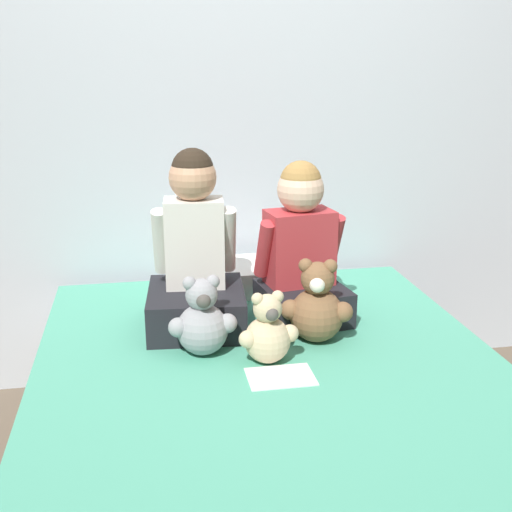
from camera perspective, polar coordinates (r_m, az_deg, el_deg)
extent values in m
plane|color=brown|center=(2.38, 1.52, -21.10)|extent=(14.00, 14.00, 0.00)
cube|color=silver|center=(2.90, -2.58, 12.73)|extent=(8.00, 0.06, 2.50)
cube|color=#997F60|center=(2.31, 1.55, -18.68)|extent=(1.56, 1.89, 0.25)
cube|color=white|center=(2.17, 1.60, -13.47)|extent=(1.53, 1.85, 0.24)
cube|color=#4CA384|center=(2.11, 1.63, -10.33)|extent=(1.54, 1.87, 0.03)
cube|color=black|center=(2.38, -5.31, -4.66)|extent=(0.38, 0.39, 0.15)
cube|color=silver|center=(2.36, -5.48, 1.18)|extent=(0.22, 0.16, 0.33)
sphere|color=tan|center=(2.30, -5.65, 6.96)|extent=(0.17, 0.17, 0.17)
sphere|color=#2D2319|center=(2.30, -5.67, 7.70)|extent=(0.15, 0.15, 0.15)
cylinder|color=silver|center=(2.36, -8.49, 1.28)|extent=(0.07, 0.15, 0.26)
cylinder|color=silver|center=(2.36, -2.48, 1.45)|extent=(0.07, 0.15, 0.26)
cube|color=black|center=(2.45, 4.19, -4.19)|extent=(0.34, 0.34, 0.13)
cube|color=#B23338|center=(2.42, 3.87, 0.77)|extent=(0.27, 0.19, 0.28)
sphere|color=beige|center=(2.37, 3.98, 5.91)|extent=(0.17, 0.17, 0.17)
sphere|color=#A37A42|center=(2.36, 4.00, 6.64)|extent=(0.15, 0.15, 0.15)
cylinder|color=#B23338|center=(2.37, 0.76, 0.62)|extent=(0.08, 0.14, 0.23)
cylinder|color=#B23338|center=(2.48, 6.86, 1.23)|extent=(0.08, 0.14, 0.23)
sphere|color=#939399|center=(2.17, -4.78, -6.50)|extent=(0.17, 0.17, 0.17)
sphere|color=#939399|center=(2.13, -4.86, -3.42)|extent=(0.11, 0.11, 0.11)
sphere|color=#4C4742|center=(2.09, -4.69, -4.00)|extent=(0.05, 0.05, 0.05)
sphere|color=#939399|center=(2.11, -5.94, -2.42)|extent=(0.05, 0.05, 0.05)
sphere|color=#939399|center=(2.12, -3.85, -2.28)|extent=(0.05, 0.05, 0.05)
sphere|color=#939399|center=(2.14, -6.94, -6.32)|extent=(0.07, 0.07, 0.07)
sphere|color=#939399|center=(2.16, -2.54, -5.99)|extent=(0.07, 0.07, 0.07)
sphere|color=brown|center=(2.27, 5.40, -5.25)|extent=(0.19, 0.19, 0.19)
sphere|color=brown|center=(2.22, 5.50, -2.00)|extent=(0.12, 0.12, 0.12)
sphere|color=white|center=(2.18, 5.46, -2.58)|extent=(0.05, 0.05, 0.05)
sphere|color=brown|center=(2.21, 4.43, -0.84)|extent=(0.05, 0.05, 0.05)
sphere|color=brown|center=(2.21, 6.63, -0.91)|extent=(0.05, 0.05, 0.05)
sphere|color=brown|center=(2.25, 3.10, -4.79)|extent=(0.07, 0.07, 0.07)
sphere|color=brown|center=(2.24, 7.71, -4.95)|extent=(0.07, 0.07, 0.07)
sphere|color=#D1B78E|center=(2.11, 1.02, -7.46)|extent=(0.15, 0.15, 0.15)
sphere|color=#D1B78E|center=(2.07, 1.03, -4.69)|extent=(0.10, 0.10, 0.10)
sphere|color=#4C4742|center=(2.04, 1.42, -5.21)|extent=(0.04, 0.04, 0.04)
sphere|color=#D1B78E|center=(2.05, 0.13, -3.84)|extent=(0.04, 0.04, 0.04)
sphere|color=#D1B78E|center=(2.07, 1.94, -3.62)|extent=(0.04, 0.04, 0.04)
sphere|color=#D1B78E|center=(2.07, -0.75, -7.41)|extent=(0.06, 0.06, 0.06)
sphere|color=#D1B78E|center=(2.12, 3.03, -6.87)|extent=(0.06, 0.06, 0.06)
cube|color=white|center=(2.77, -1.60, -1.85)|extent=(0.47, 0.30, 0.11)
cube|color=white|center=(2.05, 2.20, -10.67)|extent=(0.21, 0.15, 0.00)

